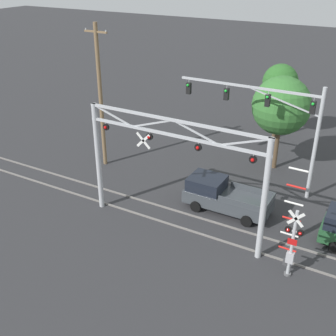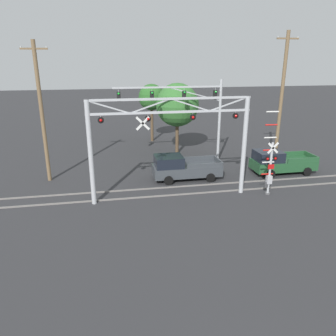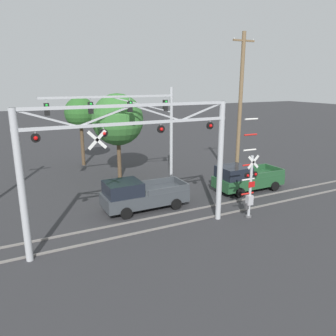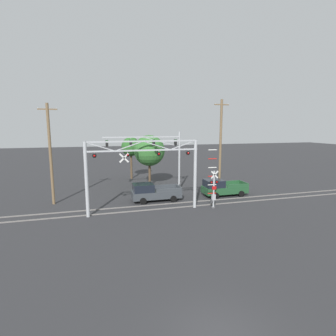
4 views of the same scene
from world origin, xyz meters
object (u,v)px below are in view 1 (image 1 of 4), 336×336
(pickup_truck_lead, at_px, (223,196))
(traffic_signal_span, at_px, (280,117))
(background_tree_beyond_span, at_px, (281,106))
(crossing_signal_mast, at_px, (292,242))
(background_tree_far_left_verge, at_px, (280,82))
(crossing_gantry, at_px, (173,163))
(utility_pole_left, at_px, (100,96))

(pickup_truck_lead, bearing_deg, traffic_signal_span, 64.97)
(pickup_truck_lead, height_order, background_tree_beyond_span, background_tree_beyond_span)
(crossing_signal_mast, relative_size, background_tree_far_left_verge, 0.91)
(crossing_gantry, bearing_deg, pickup_truck_lead, 64.62)
(pickup_truck_lead, distance_m, background_tree_beyond_span, 8.17)
(crossing_signal_mast, xyz_separation_m, traffic_signal_span, (-3.23, 7.99, 3.07))
(traffic_signal_span, distance_m, background_tree_far_left_verge, 9.03)
(crossing_gantry, distance_m, traffic_signal_span, 8.19)
(pickup_truck_lead, xyz_separation_m, background_tree_far_left_verge, (-0.57, 12.68, 3.91))
(pickup_truck_lead, bearing_deg, crossing_gantry, -115.38)
(crossing_gantry, height_order, background_tree_beyond_span, background_tree_beyond_span)
(traffic_signal_span, bearing_deg, background_tree_beyond_span, 103.42)
(crossing_gantry, distance_m, pickup_truck_lead, 4.95)
(background_tree_far_left_verge, bearing_deg, pickup_truck_lead, -87.42)
(crossing_signal_mast, distance_m, traffic_signal_span, 9.15)
(crossing_gantry, relative_size, pickup_truck_lead, 1.98)
(pickup_truck_lead, xyz_separation_m, background_tree_beyond_span, (1.11, 7.14, 3.80))
(crossing_gantry, xyz_separation_m, traffic_signal_span, (3.47, 7.37, 0.84))
(traffic_signal_span, bearing_deg, crossing_signal_mast, -67.97)
(background_tree_beyond_span, xyz_separation_m, background_tree_far_left_verge, (-1.68, 5.54, 0.11))
(crossing_gantry, bearing_deg, background_tree_far_left_verge, 86.33)
(crossing_signal_mast, height_order, pickup_truck_lead, crossing_signal_mast)
(crossing_gantry, height_order, crossing_signal_mast, crossing_gantry)
(background_tree_beyond_span, bearing_deg, background_tree_far_left_verge, 106.92)
(crossing_gantry, xyz_separation_m, pickup_truck_lead, (1.60, 3.38, -3.25))
(background_tree_far_left_verge, bearing_deg, background_tree_beyond_span, -73.08)
(traffic_signal_span, height_order, background_tree_far_left_verge, traffic_signal_span)
(background_tree_far_left_verge, bearing_deg, traffic_signal_span, -74.34)
(utility_pole_left, bearing_deg, crossing_gantry, -30.33)
(crossing_gantry, xyz_separation_m, utility_pole_left, (-8.48, 4.96, 1.04))
(utility_pole_left, bearing_deg, pickup_truck_lead, -8.93)
(traffic_signal_span, xyz_separation_m, utility_pole_left, (-11.95, -2.41, 0.20))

